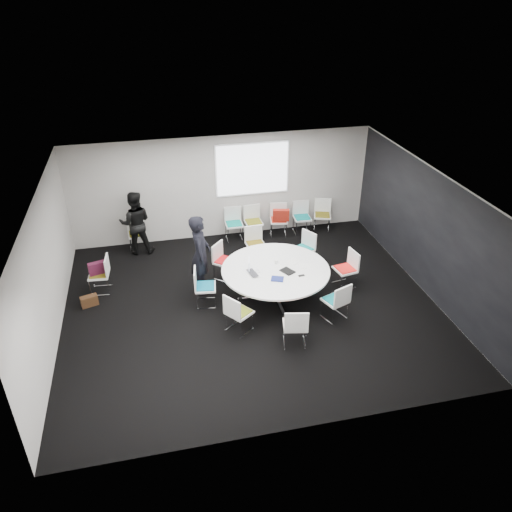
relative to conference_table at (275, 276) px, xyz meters
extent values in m
cube|color=black|center=(-0.60, -0.21, -0.58)|extent=(8.00, 7.00, 0.04)
cube|color=white|center=(-0.60, -0.21, 2.26)|extent=(8.00, 7.00, 0.04)
cube|color=#A6A19C|center=(-0.60, 3.31, 0.84)|extent=(8.00, 0.04, 2.80)
cube|color=#A6A19C|center=(-0.60, -3.73, 0.84)|extent=(8.00, 0.04, 2.80)
cube|color=#A6A19C|center=(-4.62, -0.21, 0.84)|extent=(0.04, 7.00, 2.80)
cube|color=#A6A19C|center=(3.42, -0.21, 0.84)|extent=(0.04, 7.00, 2.80)
cube|color=black|center=(3.39, -0.21, 0.84)|extent=(0.01, 6.94, 2.74)
cube|color=silver|center=(0.00, 0.00, -0.52)|extent=(0.90, 0.90, 0.08)
cylinder|color=silver|center=(0.00, 0.00, -0.19)|extent=(0.10, 0.10, 0.65)
cylinder|color=white|center=(0.00, 0.00, 0.15)|extent=(2.38, 2.38, 0.04)
cube|color=white|center=(0.20, 3.25, 1.29)|extent=(1.90, 0.03, 1.35)
cube|color=silver|center=(1.67, 0.08, -0.35)|extent=(0.49, 0.49, 0.42)
cube|color=white|center=(1.67, 0.08, -0.12)|extent=(0.51, 0.53, 0.04)
cube|color=red|center=(1.67, 0.08, -0.09)|extent=(0.44, 0.46, 0.03)
cube|color=white|center=(1.88, 0.11, 0.11)|extent=(0.12, 0.46, 0.42)
cube|color=silver|center=(1.01, 1.17, -0.35)|extent=(0.57, 0.57, 0.42)
cube|color=white|center=(1.01, 1.17, -0.12)|extent=(0.61, 0.62, 0.04)
cube|color=#0A7572|center=(1.01, 1.17, -0.09)|extent=(0.53, 0.54, 0.03)
cube|color=white|center=(1.19, 1.28, 0.11)|extent=(0.26, 0.42, 0.42)
cube|color=silver|center=(-0.07, 1.68, -0.35)|extent=(0.44, 0.44, 0.42)
cube|color=white|center=(-0.07, 1.68, -0.12)|extent=(0.48, 0.46, 0.04)
cube|color=brown|center=(-0.07, 1.68, -0.09)|extent=(0.42, 0.40, 0.03)
cube|color=white|center=(-0.08, 1.89, 0.11)|extent=(0.46, 0.06, 0.42)
cube|color=silver|center=(-0.95, 1.04, -0.35)|extent=(0.59, 0.59, 0.42)
cube|color=white|center=(-0.95, 1.04, -0.12)|extent=(0.63, 0.64, 0.04)
cube|color=red|center=(-0.95, 1.04, -0.09)|extent=(0.55, 0.55, 0.03)
cube|color=white|center=(-1.11, 1.18, 0.11)|extent=(0.33, 0.37, 0.42)
cube|color=silver|center=(-1.55, 0.06, -0.35)|extent=(0.48, 0.48, 0.42)
cube|color=white|center=(-1.55, 0.06, -0.12)|extent=(0.50, 0.52, 0.04)
cube|color=#096281|center=(-1.55, 0.06, -0.09)|extent=(0.43, 0.45, 0.03)
cube|color=white|center=(-1.76, 0.09, 0.11)|extent=(0.10, 0.46, 0.42)
cube|color=silver|center=(-1.02, -1.01, -0.35)|extent=(0.59, 0.59, 0.42)
cube|color=white|center=(-1.02, -1.01, -0.12)|extent=(0.63, 0.63, 0.04)
cube|color=olive|center=(-1.02, -1.01, -0.09)|extent=(0.54, 0.55, 0.03)
cube|color=white|center=(-1.18, -1.13, 0.11)|extent=(0.30, 0.39, 0.42)
cube|color=silver|center=(-0.04, -1.66, -0.35)|extent=(0.50, 0.50, 0.42)
cube|color=white|center=(-0.04, -1.66, -0.12)|extent=(0.54, 0.52, 0.04)
cube|color=red|center=(-0.04, -1.66, -0.09)|extent=(0.47, 0.45, 0.03)
cube|color=white|center=(-0.08, -1.86, 0.11)|extent=(0.46, 0.13, 0.42)
cube|color=silver|center=(1.01, -1.04, -0.35)|extent=(0.54, 0.54, 0.42)
cube|color=white|center=(1.01, -1.04, -0.12)|extent=(0.59, 0.58, 0.04)
cube|color=#096D75|center=(1.01, -1.04, -0.09)|extent=(0.51, 0.50, 0.03)
cube|color=white|center=(1.09, -1.24, 0.11)|extent=(0.44, 0.20, 0.42)
cube|color=silver|center=(-0.38, 2.94, -0.35)|extent=(0.43, 0.43, 0.42)
cube|color=white|center=(-0.38, 2.94, -0.12)|extent=(0.47, 0.45, 0.04)
cube|color=#0A877B|center=(-0.38, 2.94, -0.09)|extent=(0.41, 0.39, 0.03)
cube|color=white|center=(-0.38, 3.15, 0.11)|extent=(0.46, 0.04, 0.42)
cube|color=silver|center=(0.16, 2.94, -0.35)|extent=(0.43, 0.43, 0.42)
cube|color=white|center=(0.16, 2.94, -0.12)|extent=(0.47, 0.45, 0.04)
cube|color=olive|center=(0.16, 2.94, -0.09)|extent=(0.41, 0.39, 0.03)
cube|color=white|center=(0.15, 3.15, 0.11)|extent=(0.46, 0.05, 0.42)
cube|color=silver|center=(0.86, 2.91, -0.35)|extent=(0.49, 0.49, 0.42)
cube|color=white|center=(0.86, 2.91, -0.12)|extent=(0.53, 0.52, 0.04)
cube|color=red|center=(0.86, 2.91, -0.09)|extent=(0.46, 0.45, 0.03)
cube|color=white|center=(0.90, 3.12, 0.11)|extent=(0.46, 0.12, 0.42)
cube|color=silver|center=(1.54, 2.92, -0.35)|extent=(0.44, 0.44, 0.42)
cube|color=white|center=(1.54, 2.92, -0.12)|extent=(0.48, 0.47, 0.04)
cube|color=#0C8081|center=(1.54, 2.92, -0.09)|extent=(0.42, 0.40, 0.03)
cube|color=white|center=(1.55, 3.13, 0.11)|extent=(0.46, 0.06, 0.42)
cube|color=silver|center=(2.14, 2.94, -0.35)|extent=(0.53, 0.53, 0.42)
cube|color=white|center=(2.14, 2.94, -0.12)|extent=(0.58, 0.56, 0.04)
cube|color=brown|center=(2.14, 2.94, -0.09)|extent=(0.50, 0.49, 0.03)
cube|color=white|center=(2.20, 3.14, 0.11)|extent=(0.45, 0.18, 0.42)
cube|color=silver|center=(-3.83, 1.10, -0.35)|extent=(0.46, 0.46, 0.42)
cube|color=white|center=(-3.83, 1.10, -0.12)|extent=(0.48, 0.50, 0.04)
cube|color=brown|center=(-3.83, 1.10, -0.09)|extent=(0.41, 0.43, 0.03)
cube|color=white|center=(-3.62, 1.08, 0.11)|extent=(0.08, 0.46, 0.42)
cube|color=silver|center=(-2.95, 2.94, -0.35)|extent=(0.45, 0.45, 0.42)
cube|color=white|center=(-2.95, 2.94, -0.12)|extent=(0.49, 0.47, 0.04)
cube|color=olive|center=(-2.95, 2.94, -0.09)|extent=(0.43, 0.41, 0.03)
cube|color=white|center=(-2.97, 3.15, 0.11)|extent=(0.46, 0.07, 0.42)
imported|color=black|center=(-1.56, 0.65, 0.38)|extent=(0.55, 0.74, 1.87)
imported|color=black|center=(-2.95, 2.79, 0.28)|extent=(0.86, 0.69, 1.68)
imported|color=#333338|center=(-0.49, -0.08, 0.19)|extent=(0.31, 0.40, 0.03)
cube|color=silver|center=(-0.57, 0.13, 0.30)|extent=(0.08, 0.30, 0.22)
cube|color=black|center=(0.22, -0.17, 0.18)|extent=(0.34, 0.37, 0.02)
cube|color=navy|center=(-0.07, -0.42, 0.19)|extent=(0.31, 0.28, 0.03)
cube|color=white|center=(0.47, 0.22, 0.18)|extent=(0.37, 0.35, 0.00)
cube|color=white|center=(0.70, -0.03, 0.18)|extent=(0.33, 0.25, 0.00)
cylinder|color=white|center=(0.08, 0.22, 0.22)|extent=(0.08, 0.08, 0.09)
cube|color=black|center=(0.47, -0.39, 0.18)|extent=(0.15, 0.09, 0.01)
cube|color=#471328|center=(-3.83, 1.10, 0.06)|extent=(0.42, 0.25, 0.28)
cube|color=#3E2513|center=(-4.06, 0.57, -0.44)|extent=(0.39, 0.26, 0.24)
cube|color=#A12013|center=(0.86, 2.70, 0.14)|extent=(0.46, 0.26, 0.36)
camera|label=1|loc=(-2.49, -9.00, 5.85)|focal=35.00mm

